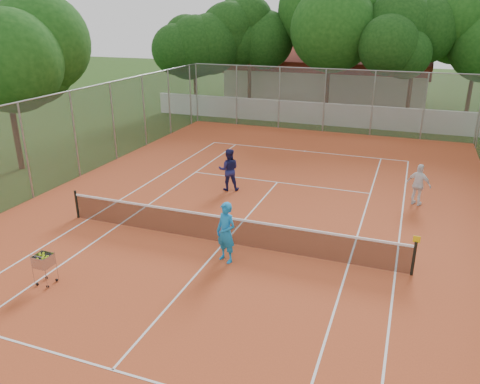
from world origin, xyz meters
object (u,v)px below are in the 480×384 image
(player_far_left, at_px, (229,170))
(player_near, at_px, (226,232))
(clubhouse, at_px, (328,75))
(tennis_net, at_px, (224,229))
(ball_hopper, at_px, (45,268))
(player_far_right, at_px, (419,185))

(player_far_left, bearing_deg, player_near, 90.15)
(clubhouse, xyz_separation_m, player_far_left, (0.28, -24.25, -1.26))
(tennis_net, xyz_separation_m, clubhouse, (-2.00, 29.00, 1.69))
(player_far_left, bearing_deg, tennis_net, 89.18)
(tennis_net, distance_m, clubhouse, 29.12)
(clubhouse, xyz_separation_m, ball_hopper, (-1.76, -33.12, -1.68))
(player_near, bearing_deg, tennis_net, 136.92)
(clubhouse, relative_size, player_near, 8.52)
(player_near, bearing_deg, clubhouse, 116.76)
(player_far_right, height_order, ball_hopper, player_far_right)
(clubhouse, bearing_deg, player_near, -85.23)
(player_far_left, bearing_deg, clubhouse, -110.11)
(clubhouse, relative_size, player_far_right, 9.70)
(tennis_net, height_order, player_far_right, player_far_right)
(player_near, height_order, player_far_right, player_near)
(player_far_right, xyz_separation_m, ball_hopper, (-9.72, -9.90, -0.34))
(player_near, relative_size, player_far_left, 1.05)
(tennis_net, distance_m, player_far_right, 8.31)
(player_far_left, bearing_deg, player_far_right, 166.87)
(ball_hopper, bearing_deg, player_near, 15.20)
(clubhouse, relative_size, player_far_left, 8.94)
(tennis_net, distance_m, ball_hopper, 5.58)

